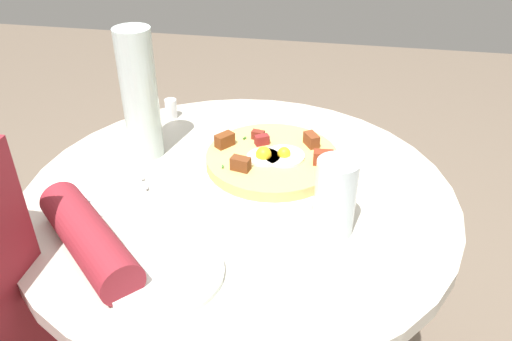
# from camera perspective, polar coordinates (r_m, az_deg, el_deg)

# --- Properties ---
(dining_table) EXTENTS (0.81, 0.81, 0.71)m
(dining_table) POSITION_cam_1_polar(r_m,az_deg,el_deg) (1.07, -1.76, -9.57)
(dining_table) COLOR beige
(dining_table) RESTS_ON ground_plane
(pizza_plate) EXTENTS (0.31, 0.31, 0.01)m
(pizza_plate) POSITION_cam_1_polar(r_m,az_deg,el_deg) (1.03, 1.81, 0.47)
(pizza_plate) COLOR silver
(pizza_plate) RESTS_ON dining_table
(breakfast_pizza) EXTENTS (0.26, 0.26, 0.05)m
(breakfast_pizza) POSITION_cam_1_polar(r_m,az_deg,el_deg) (1.02, 1.84, 1.38)
(breakfast_pizza) COLOR tan
(breakfast_pizza) RESTS_ON pizza_plate
(bread_plate) EXTENTS (0.18, 0.18, 0.01)m
(bread_plate) POSITION_cam_1_polar(r_m,az_deg,el_deg) (0.80, -10.17, -11.13)
(bread_plate) COLOR silver
(bread_plate) RESTS_ON dining_table
(napkin) EXTENTS (0.21, 0.22, 0.00)m
(napkin) POSITION_cam_1_polar(r_m,az_deg,el_deg) (1.00, -17.24, -2.58)
(napkin) COLOR white
(napkin) RESTS_ON dining_table
(fork) EXTENTS (0.11, 0.16, 0.00)m
(fork) POSITION_cam_1_polar(r_m,az_deg,el_deg) (0.98, -17.12, -2.93)
(fork) COLOR silver
(fork) RESTS_ON napkin
(knife) EXTENTS (0.11, 0.16, 0.00)m
(knife) POSITION_cam_1_polar(r_m,az_deg,el_deg) (1.01, -17.44, -1.83)
(knife) COLOR silver
(knife) RESTS_ON napkin
(water_glass) EXTENTS (0.07, 0.07, 0.14)m
(water_glass) POSITION_cam_1_polar(r_m,az_deg,el_deg) (0.84, 8.82, -2.99)
(water_glass) COLOR silver
(water_glass) RESTS_ON dining_table
(water_bottle) EXTENTS (0.07, 0.07, 0.27)m
(water_bottle) POSITION_cam_1_polar(r_m,az_deg,el_deg) (1.05, -12.85, 8.23)
(water_bottle) COLOR silver
(water_bottle) RESTS_ON dining_table
(salt_shaker) EXTENTS (0.03, 0.03, 0.05)m
(salt_shaker) POSITION_cam_1_polar(r_m,az_deg,el_deg) (1.24, -9.46, 6.83)
(salt_shaker) COLOR white
(salt_shaker) RESTS_ON dining_table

